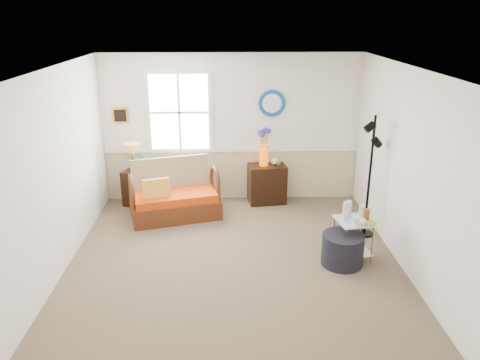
{
  "coord_description": "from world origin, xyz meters",
  "views": [
    {
      "loc": [
        -0.08,
        -5.53,
        3.24
      ],
      "look_at": [
        0.1,
        0.65,
        1.01
      ],
      "focal_mm": 35.0,
      "sensor_mm": 36.0,
      "label": 1
    }
  ],
  "objects_px": {
    "cabinet": "(267,184)",
    "side_table": "(353,240)",
    "lamp_stand": "(135,188)",
    "ottoman": "(343,250)",
    "floor_lamp": "(370,177)",
    "loveseat": "(174,190)"
  },
  "relations": [
    {
      "from": "side_table",
      "to": "cabinet",
      "type": "bearing_deg",
      "value": 115.69
    },
    {
      "from": "cabinet",
      "to": "floor_lamp",
      "type": "bearing_deg",
      "value": -51.26
    },
    {
      "from": "floor_lamp",
      "to": "lamp_stand",
      "type": "bearing_deg",
      "value": 151.79
    },
    {
      "from": "floor_lamp",
      "to": "ottoman",
      "type": "xyz_separation_m",
      "value": [
        -0.56,
        -0.88,
        -0.72
      ]
    },
    {
      "from": "cabinet",
      "to": "ottoman",
      "type": "xyz_separation_m",
      "value": [
        0.84,
        -2.23,
        -0.13
      ]
    },
    {
      "from": "loveseat",
      "to": "cabinet",
      "type": "relative_size",
      "value": 2.06
    },
    {
      "from": "side_table",
      "to": "floor_lamp",
      "type": "distance_m",
      "value": 1.06
    },
    {
      "from": "loveseat",
      "to": "floor_lamp",
      "type": "height_order",
      "value": "floor_lamp"
    },
    {
      "from": "cabinet",
      "to": "floor_lamp",
      "type": "xyz_separation_m",
      "value": [
        1.4,
        -1.35,
        0.59
      ]
    },
    {
      "from": "lamp_stand",
      "to": "floor_lamp",
      "type": "distance_m",
      "value": 4.0
    },
    {
      "from": "lamp_stand",
      "to": "cabinet",
      "type": "xyz_separation_m",
      "value": [
        2.33,
        0.04,
        0.03
      ]
    },
    {
      "from": "side_table",
      "to": "ottoman",
      "type": "height_order",
      "value": "side_table"
    },
    {
      "from": "loveseat",
      "to": "cabinet",
      "type": "height_order",
      "value": "loveseat"
    },
    {
      "from": "lamp_stand",
      "to": "ottoman",
      "type": "bearing_deg",
      "value": -34.57
    },
    {
      "from": "lamp_stand",
      "to": "floor_lamp",
      "type": "bearing_deg",
      "value": -19.33
    },
    {
      "from": "floor_lamp",
      "to": "ottoman",
      "type": "relative_size",
      "value": 3.33
    },
    {
      "from": "floor_lamp",
      "to": "side_table",
      "type": "bearing_deg",
      "value": -126.6
    },
    {
      "from": "ottoman",
      "to": "floor_lamp",
      "type": "bearing_deg",
      "value": 57.71
    },
    {
      "from": "lamp_stand",
      "to": "ottoman",
      "type": "xyz_separation_m",
      "value": [
        3.17,
        -2.19,
        -0.1
      ]
    },
    {
      "from": "lamp_stand",
      "to": "ottoman",
      "type": "distance_m",
      "value": 3.86
    },
    {
      "from": "lamp_stand",
      "to": "side_table",
      "type": "bearing_deg",
      "value": -31.59
    },
    {
      "from": "cabinet",
      "to": "side_table",
      "type": "xyz_separation_m",
      "value": [
        1.01,
        -2.09,
        -0.05
      ]
    }
  ]
}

